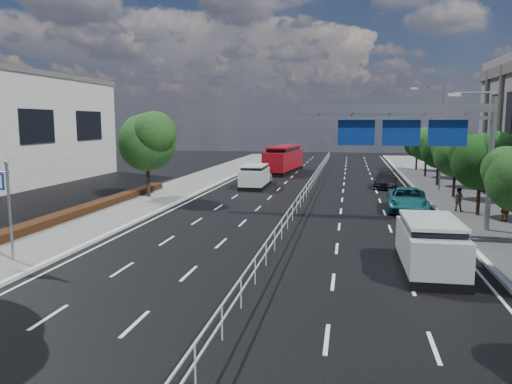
# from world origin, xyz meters

# --- Properties ---
(ground) EXTENTS (160.00, 160.00, 0.00)m
(ground) POSITION_xyz_m (0.00, 0.00, 0.00)
(ground) COLOR black
(ground) RESTS_ON ground
(kerb_near) EXTENTS (0.25, 140.00, 0.15)m
(kerb_near) POSITION_xyz_m (-9.00, 0.00, 0.07)
(kerb_near) COLOR silver
(kerb_near) RESTS_ON ground
(median_fence) EXTENTS (0.05, 85.00, 1.02)m
(median_fence) POSITION_xyz_m (0.00, 22.50, 0.53)
(median_fence) COLOR silver
(median_fence) RESTS_ON ground
(hedge_near) EXTENTS (1.00, 36.00, 0.44)m
(hedge_near) POSITION_xyz_m (-13.30, 5.00, 0.36)
(hedge_near) COLOR black
(hedge_near) RESTS_ON sidewalk_near
(overhead_gantry) EXTENTS (10.24, 0.38, 7.45)m
(overhead_gantry) POSITION_xyz_m (6.74, 10.05, 5.61)
(overhead_gantry) COLOR gray
(overhead_gantry) RESTS_ON ground
(streetlight_far) EXTENTS (2.78, 2.40, 9.00)m
(streetlight_far) POSITION_xyz_m (10.50, 26.00, 5.21)
(streetlight_far) COLOR gray
(streetlight_far) RESTS_ON ground
(near_tree_back) EXTENTS (4.84, 4.51, 6.69)m
(near_tree_back) POSITION_xyz_m (-11.94, 17.97, 4.61)
(near_tree_back) COLOR black
(near_tree_back) RESTS_ON ground
(far_tree_d) EXTENTS (3.85, 3.59, 5.34)m
(far_tree_d) POSITION_xyz_m (11.25, 14.48, 3.69)
(far_tree_d) COLOR black
(far_tree_d) RESTS_ON ground
(far_tree_e) EXTENTS (3.63, 3.38, 5.13)m
(far_tree_e) POSITION_xyz_m (11.25, 21.98, 3.56)
(far_tree_e) COLOR black
(far_tree_e) RESTS_ON ground
(far_tree_f) EXTENTS (3.52, 3.28, 5.02)m
(far_tree_f) POSITION_xyz_m (11.24, 29.48, 3.49)
(far_tree_f) COLOR black
(far_tree_f) RESTS_ON ground
(far_tree_g) EXTENTS (3.96, 3.69, 5.45)m
(far_tree_g) POSITION_xyz_m (11.25, 36.98, 3.75)
(far_tree_g) COLOR black
(far_tree_g) RESTS_ON ground
(far_tree_h) EXTENTS (3.41, 3.18, 4.91)m
(far_tree_h) POSITION_xyz_m (11.24, 44.48, 3.42)
(far_tree_h) COLOR black
(far_tree_h) RESTS_ON ground
(white_minivan) EXTENTS (2.12, 4.82, 2.09)m
(white_minivan) POSITION_xyz_m (-5.06, 25.48, 1.02)
(white_minivan) COLOR black
(white_minivan) RESTS_ON ground
(red_bus) EXTENTS (3.58, 10.59, 3.10)m
(red_bus) POSITION_xyz_m (-4.28, 39.54, 1.62)
(red_bus) COLOR black
(red_bus) RESTS_ON ground
(near_car_silver) EXTENTS (1.94, 4.57, 1.54)m
(near_car_silver) POSITION_xyz_m (-5.08, 28.41, 0.77)
(near_car_silver) COLOR #9C9EA3
(near_car_silver) RESTS_ON ground
(near_car_dark) EXTENTS (2.02, 4.46, 1.42)m
(near_car_dark) POSITION_xyz_m (-6.63, 57.31, 0.71)
(near_car_dark) COLOR black
(near_car_dark) RESTS_ON ground
(silver_minivan) EXTENTS (2.25, 5.17, 2.14)m
(silver_minivan) POSITION_xyz_m (6.50, 2.00, 1.05)
(silver_minivan) COLOR black
(silver_minivan) RESTS_ON ground
(parked_car_teal) EXTENTS (2.87, 5.69, 1.54)m
(parked_car_teal) POSITION_xyz_m (7.12, 15.90, 0.77)
(parked_car_teal) COLOR #165863
(parked_car_teal) RESTS_ON ground
(parked_car_dark) EXTENTS (2.45, 4.86, 1.35)m
(parked_car_dark) POSITION_xyz_m (6.50, 27.79, 0.68)
(parked_car_dark) COLOR black
(parked_car_dark) RESTS_ON ground
(pedestrian_a) EXTENTS (0.81, 0.76, 1.86)m
(pedestrian_a) POSITION_xyz_m (12.20, 12.58, 1.07)
(pedestrian_a) COLOR gray
(pedestrian_a) RESTS_ON sidewalk_far
(pedestrian_b) EXTENTS (0.94, 0.89, 1.53)m
(pedestrian_b) POSITION_xyz_m (10.28, 15.70, 0.91)
(pedestrian_b) COLOR gray
(pedestrian_b) RESTS_ON sidewalk_far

